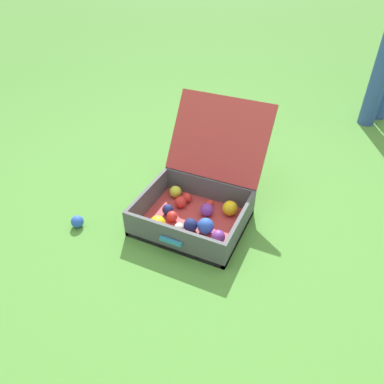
# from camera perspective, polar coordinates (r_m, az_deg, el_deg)

# --- Properties ---
(ground_plane) EXTENTS (16.00, 16.00, 0.00)m
(ground_plane) POSITION_cam_1_polar(r_m,az_deg,el_deg) (1.86, 1.31, -5.20)
(ground_plane) COLOR #4C8C38
(open_suitcase) EXTENTS (0.53, 0.71, 0.53)m
(open_suitcase) POSITION_cam_1_polar(r_m,az_deg,el_deg) (1.84, 1.08, -0.94)
(open_suitcase) COLOR #B23838
(open_suitcase) RESTS_ON ground
(stray_ball_on_grass) EXTENTS (0.06, 0.06, 0.06)m
(stray_ball_on_grass) POSITION_cam_1_polar(r_m,az_deg,el_deg) (1.92, -17.73, -4.49)
(stray_ball_on_grass) COLOR blue
(stray_ball_on_grass) RESTS_ON ground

